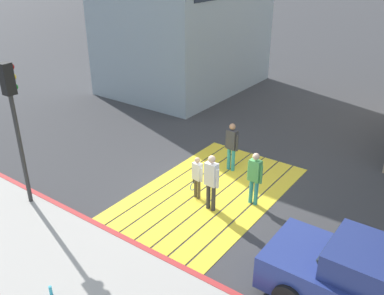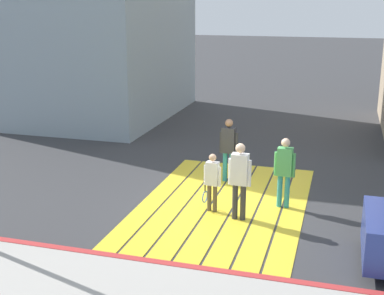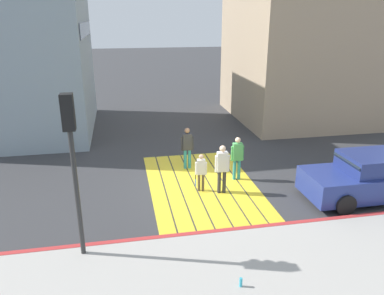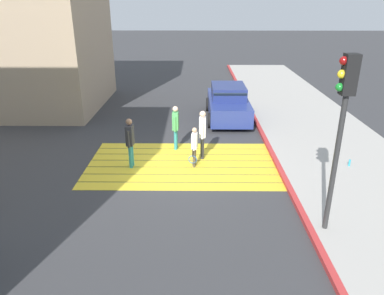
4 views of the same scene
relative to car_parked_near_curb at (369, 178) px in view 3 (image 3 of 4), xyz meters
name	(u,v)px [view 3 (image 3 of 4)]	position (x,y,z in m)	size (l,w,h in m)	color
ground_plane	(202,185)	(2.00, 5.26, -0.73)	(120.00, 120.00, 0.00)	#38383A
crosswalk_stripes	(202,185)	(2.00, 5.26, -0.73)	(6.40, 3.80, 0.01)	yellow
sidewalk_west	(256,287)	(-3.60, 5.26, -0.67)	(4.80, 40.00, 0.12)	#ADA8A0
curb_painted	(227,231)	(-1.25, 5.26, -0.67)	(0.16, 40.00, 0.13)	#BC3333
building_far_north	(24,39)	(10.50, 12.51, 3.97)	(8.00, 6.03, 9.41)	#8C9EA8
building_far_south	(300,31)	(10.50, -2.26, 4.23)	(8.00, 7.04, 9.92)	tan
car_parked_near_curb	(369,178)	(0.00, 0.00, 0.00)	(1.98, 4.30, 1.57)	navy
traffic_light_corner	(72,145)	(-1.58, 9.17, 2.30)	(0.39, 0.28, 4.24)	#2D2D2D
water_bottle	(241,282)	(-3.58, 5.61, -0.50)	(0.07, 0.07, 0.22)	#33A5BF
pedestrian_adult_lead	(237,155)	(2.27, 3.88, 0.24)	(0.23, 0.49, 1.67)	teal
pedestrian_adult_trailing	(187,145)	(3.69, 5.50, 0.26)	(0.24, 0.50, 1.70)	teal
pedestrian_adult_side	(222,166)	(1.29, 4.73, 0.28)	(0.24, 0.51, 1.74)	#333338
pedestrian_child_with_racket	(201,171)	(1.57, 5.41, 0.04)	(0.31, 0.42, 1.37)	brown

